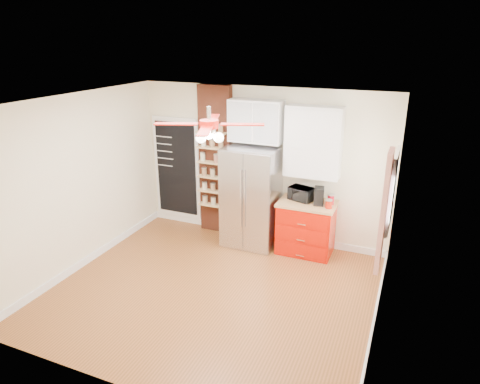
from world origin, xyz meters
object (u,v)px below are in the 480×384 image
at_px(toaster_oven, 301,194).
at_px(red_cabinet, 306,227).
at_px(coffee_maker, 319,196).
at_px(fridge, 251,197).
at_px(ceiling_fan, 209,125).
at_px(pantry_jar_oats, 203,157).
at_px(canister_left, 329,204).

bearing_deg(toaster_oven, red_cabinet, -14.08).
relative_size(toaster_oven, coffee_maker, 1.38).
relative_size(fridge, toaster_oven, 4.42).
bearing_deg(ceiling_fan, fridge, 91.76).
height_order(fridge, coffee_maker, fridge).
height_order(coffee_maker, pantry_jar_oats, pantry_jar_oats).
bearing_deg(ceiling_fan, coffee_maker, 56.61).
xyz_separation_m(red_cabinet, coffee_maker, (0.18, -0.00, 0.59)).
xyz_separation_m(ceiling_fan, coffee_maker, (1.10, 1.68, -1.38)).
xyz_separation_m(ceiling_fan, toaster_oven, (0.79, 1.76, -1.41)).
distance_m(fridge, canister_left, 1.34).
height_order(red_cabinet, ceiling_fan, ceiling_fan).
bearing_deg(canister_left, coffee_maker, 150.12).
bearing_deg(red_cabinet, coffee_maker, -1.12).
bearing_deg(pantry_jar_oats, coffee_maker, -3.02).
distance_m(ceiling_fan, toaster_oven, 2.39).
bearing_deg(fridge, toaster_oven, 8.57).
relative_size(red_cabinet, pantry_jar_oats, 6.60).
relative_size(toaster_oven, pantry_jar_oats, 2.78).
xyz_separation_m(toaster_oven, canister_left, (0.50, -0.19, -0.05)).
relative_size(fridge, coffee_maker, 6.11).
bearing_deg(canister_left, toaster_oven, 159.53).
distance_m(fridge, ceiling_fan, 2.25).
xyz_separation_m(fridge, toaster_oven, (0.84, 0.13, 0.13)).
bearing_deg(red_cabinet, canister_left, -16.56).
distance_m(toaster_oven, pantry_jar_oats, 1.89).
height_order(toaster_oven, pantry_jar_oats, pantry_jar_oats).
height_order(red_cabinet, canister_left, canister_left).
relative_size(fridge, pantry_jar_oats, 12.29).
height_order(toaster_oven, canister_left, toaster_oven).
bearing_deg(red_cabinet, toaster_oven, 149.48).
distance_m(canister_left, pantry_jar_oats, 2.40).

